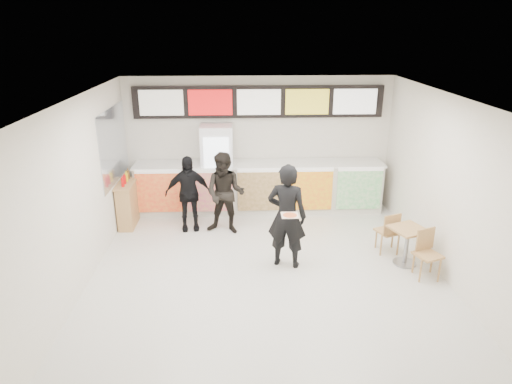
{
  "coord_description": "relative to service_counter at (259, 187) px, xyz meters",
  "views": [
    {
      "loc": [
        -0.46,
        -6.66,
        4.05
      ],
      "look_at": [
        -0.15,
        1.2,
        1.15
      ],
      "focal_mm": 32.0,
      "sensor_mm": 36.0,
      "label": 1
    }
  ],
  "objects": [
    {
      "name": "service_counter",
      "position": [
        0.0,
        0.0,
        0.0
      ],
      "size": [
        5.56,
        0.77,
        1.14
      ],
      "color": "silver",
      "rests_on": "floor"
    },
    {
      "name": "mirror_panel",
      "position": [
        -2.99,
        -0.64,
        1.18
      ],
      "size": [
        0.01,
        2.0,
        1.5
      ],
      "primitive_type": "cube",
      "color": "#B2B7BF",
      "rests_on": "wall_left"
    },
    {
      "name": "customer_mid",
      "position": [
        -1.51,
        -0.95,
        0.22
      ],
      "size": [
        0.97,
        0.51,
        1.59
      ],
      "primitive_type": "imported",
      "rotation": [
        0.0,
        0.0,
        0.13
      ],
      "color": "black",
      "rests_on": "floor"
    },
    {
      "name": "floor",
      "position": [
        -0.0,
        -3.09,
        -0.57
      ],
      "size": [
        7.0,
        7.0,
        0.0
      ],
      "primitive_type": "plane",
      "color": "beige",
      "rests_on": "ground"
    },
    {
      "name": "wall_right",
      "position": [
        3.0,
        -3.09,
        0.93
      ],
      "size": [
        0.0,
        7.0,
        7.0
      ],
      "primitive_type": "plane",
      "rotation": [
        1.57,
        0.0,
        -1.57
      ],
      "color": "silver",
      "rests_on": "floor"
    },
    {
      "name": "customer_main",
      "position": [
        0.36,
        -2.54,
        0.37
      ],
      "size": [
        0.79,
        0.63,
        1.88
      ],
      "primitive_type": "imported",
      "rotation": [
        0.0,
        0.0,
        2.84
      ],
      "color": "black",
      "rests_on": "floor"
    },
    {
      "name": "customer_left",
      "position": [
        -0.74,
        -1.14,
        0.27
      ],
      "size": [
        0.95,
        0.82,
        1.69
      ],
      "primitive_type": "imported",
      "rotation": [
        0.0,
        0.0,
        -0.24
      ],
      "color": "black",
      "rests_on": "floor"
    },
    {
      "name": "wall_back",
      "position": [
        -0.0,
        0.41,
        0.93
      ],
      "size": [
        6.0,
        0.0,
        6.0
      ],
      "primitive_type": "plane",
      "rotation": [
        1.57,
        0.0,
        0.0
      ],
      "color": "silver",
      "rests_on": "floor"
    },
    {
      "name": "cafe_table",
      "position": [
        2.5,
        -2.6,
        -0.09
      ],
      "size": [
        0.88,
        1.46,
        0.83
      ],
      "rotation": [
        0.0,
        0.0,
        0.38
      ],
      "color": "tan",
      "rests_on": "floor"
    },
    {
      "name": "menu_board",
      "position": [
        0.0,
        0.32,
        1.88
      ],
      "size": [
        5.5,
        0.14,
        0.7
      ],
      "color": "black",
      "rests_on": "wall_back"
    },
    {
      "name": "drinks_fridge",
      "position": [
        -0.93,
        0.02,
        0.43
      ],
      "size": [
        0.7,
        0.67,
        2.0
      ],
      "color": "white",
      "rests_on": "floor"
    },
    {
      "name": "ceiling",
      "position": [
        -0.0,
        -3.09,
        2.43
      ],
      "size": [
        7.0,
        7.0,
        0.0
      ],
      "primitive_type": "plane",
      "rotation": [
        3.14,
        0.0,
        0.0
      ],
      "color": "white",
      "rests_on": "wall_back"
    },
    {
      "name": "pizza_slice",
      "position": [
        0.36,
        -2.99,
        0.58
      ],
      "size": [
        0.36,
        0.36,
        0.02
      ],
      "color": "beige",
      "rests_on": "customer_main"
    },
    {
      "name": "condiment_ledge",
      "position": [
        -2.82,
        -0.69,
        -0.09
      ],
      "size": [
        0.34,
        0.84,
        1.13
      ],
      "color": "tan",
      "rests_on": "floor"
    },
    {
      "name": "wall_left",
      "position": [
        -3.0,
        -3.09,
        0.93
      ],
      "size": [
        0.0,
        7.0,
        7.0
      ],
      "primitive_type": "plane",
      "rotation": [
        1.57,
        0.0,
        1.57
      ],
      "color": "silver",
      "rests_on": "floor"
    }
  ]
}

